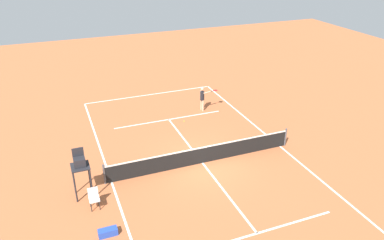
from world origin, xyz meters
name	(u,v)px	position (x,y,z in m)	size (l,w,h in m)	color
ground_plane	(202,163)	(0.00, 0.00, 0.00)	(60.00, 60.00, 0.00)	#B76038
court_lines	(202,163)	(0.00, 0.00, 0.00)	(9.65, 20.56, 0.01)	white
tennis_net	(203,155)	(0.00, 0.00, 0.50)	(10.25, 0.10, 1.07)	#4C4C51
player_serving	(203,97)	(-2.63, -6.18, 0.98)	(1.30, 0.45, 1.66)	#D8A884
tennis_ball	(184,121)	(-0.81, -4.97, 0.03)	(0.07, 0.07, 0.07)	#CCE033
umpire_chair	(80,166)	(6.12, 0.56, 1.61)	(0.80, 0.80, 2.41)	#232328
courtside_chair_near	(94,197)	(5.79, 1.59, 0.53)	(0.44, 0.46, 0.95)	#262626
equipment_bag	(108,232)	(5.57, 3.54, 0.15)	(0.76, 0.32, 0.30)	#2647B7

